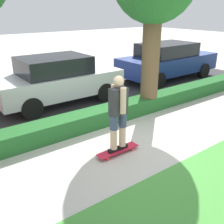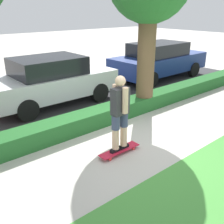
{
  "view_description": "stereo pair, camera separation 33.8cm",
  "coord_description": "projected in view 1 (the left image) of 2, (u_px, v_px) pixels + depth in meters",
  "views": [
    {
      "loc": [
        -3.52,
        -3.9,
        2.99
      ],
      "look_at": [
        -0.16,
        0.6,
        0.75
      ],
      "focal_mm": 42.0,
      "sensor_mm": 36.0,
      "label": 1
    },
    {
      "loc": [
        -3.78,
        -3.69,
        2.99
      ],
      "look_at": [
        -0.16,
        0.6,
        0.75
      ],
      "focal_mm": 42.0,
      "sensor_mm": 36.0,
      "label": 2
    }
  ],
  "objects": [
    {
      "name": "ground_plane",
      "position": [
        133.0,
        149.0,
        5.97
      ],
      "size": [
        60.0,
        60.0,
        0.0
      ],
      "primitive_type": "plane",
      "color": "#BCB7AD"
    },
    {
      "name": "street_asphalt",
      "position": [
        54.0,
        100.0,
        9.1
      ],
      "size": [
        18.07,
        5.0,
        0.01
      ],
      "color": "#2D2D30",
      "rests_on": "ground_plane"
    },
    {
      "name": "hedge_row",
      "position": [
        95.0,
        118.0,
        7.08
      ],
      "size": [
        18.07,
        0.6,
        0.44
      ],
      "color": "#236028",
      "rests_on": "ground_plane"
    },
    {
      "name": "skateboard",
      "position": [
        118.0,
        150.0,
        5.75
      ],
      "size": [
        1.01,
        0.24,
        0.09
      ],
      "color": "red",
      "rests_on": "ground_plane"
    },
    {
      "name": "skater_person",
      "position": [
        118.0,
        112.0,
        5.41
      ],
      "size": [
        0.49,
        0.43,
        1.66
      ],
      "color": "black",
      "rests_on": "skateboard"
    },
    {
      "name": "parked_car_middle",
      "position": [
        57.0,
        79.0,
        8.61
      ],
      "size": [
        4.12,
        1.87,
        1.56
      ],
      "rotation": [
        0.0,
        0.0,
        0.0
      ],
      "color": "silver",
      "rests_on": "ground_plane"
    },
    {
      "name": "parked_car_rear",
      "position": [
        168.0,
        60.0,
        11.59
      ],
      "size": [
        4.77,
        1.94,
        1.59
      ],
      "rotation": [
        0.0,
        0.0,
        0.02
      ],
      "color": "navy",
      "rests_on": "ground_plane"
    }
  ]
}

